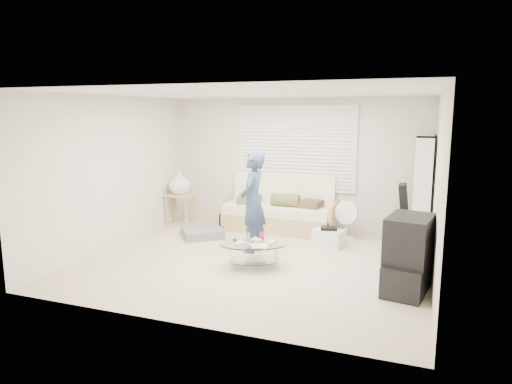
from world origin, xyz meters
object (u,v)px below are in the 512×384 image
at_px(bookshelf, 422,191).
at_px(coffee_table, 254,248).
at_px(tv_unit, 408,255).
at_px(futon_sofa, 279,212).

distance_m(bookshelf, coffee_table, 3.11).
height_order(tv_unit, coffee_table, tv_unit).
relative_size(bookshelf, tv_unit, 1.92).
relative_size(bookshelf, coffee_table, 1.62).
height_order(bookshelf, tv_unit, bookshelf).
height_order(bookshelf, coffee_table, bookshelf).
distance_m(futon_sofa, bookshelf, 2.60).
xyz_separation_m(tv_unit, coffee_table, (-2.12, 0.16, -0.17)).
relative_size(tv_unit, coffee_table, 0.84).
bearing_deg(futon_sofa, bookshelf, -2.57).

